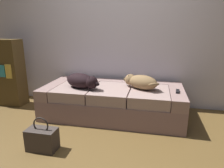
{
  "coord_description": "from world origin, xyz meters",
  "views": [
    {
      "loc": [
        0.59,
        -1.71,
        1.27
      ],
      "look_at": [
        0.0,
        1.03,
        0.5
      ],
      "focal_mm": 32.67,
      "sensor_mm": 36.0,
      "label": 1
    }
  ],
  "objects_px": {
    "dog_dark": "(82,81)",
    "tv_remote": "(178,91)",
    "handbag": "(42,139)",
    "dog_tan": "(141,82)",
    "couch": "(113,101)",
    "bookshelf": "(6,73)"
  },
  "relations": [
    {
      "from": "dog_dark",
      "to": "tv_remote",
      "type": "bearing_deg",
      "value": 3.61
    },
    {
      "from": "tv_remote",
      "to": "couch",
      "type": "bearing_deg",
      "value": -179.51
    },
    {
      "from": "tv_remote",
      "to": "bookshelf",
      "type": "distance_m",
      "value": 2.76
    },
    {
      "from": "dog_tan",
      "to": "handbag",
      "type": "relative_size",
      "value": 1.46
    },
    {
      "from": "handbag",
      "to": "tv_remote",
      "type": "bearing_deg",
      "value": 33.42
    },
    {
      "from": "couch",
      "to": "dog_tan",
      "type": "bearing_deg",
      "value": -3.77
    },
    {
      "from": "tv_remote",
      "to": "dog_dark",
      "type": "bearing_deg",
      "value": -170.27
    },
    {
      "from": "dog_dark",
      "to": "handbag",
      "type": "height_order",
      "value": "dog_dark"
    },
    {
      "from": "dog_tan",
      "to": "couch",
      "type": "bearing_deg",
      "value": 176.23
    },
    {
      "from": "dog_dark",
      "to": "dog_tan",
      "type": "xyz_separation_m",
      "value": [
        0.81,
        0.14,
        -0.01
      ]
    },
    {
      "from": "couch",
      "to": "bookshelf",
      "type": "xyz_separation_m",
      "value": [
        -1.85,
        0.1,
        0.33
      ]
    },
    {
      "from": "dog_tan",
      "to": "tv_remote",
      "type": "height_order",
      "value": "dog_tan"
    },
    {
      "from": "dog_dark",
      "to": "tv_remote",
      "type": "xyz_separation_m",
      "value": [
        1.31,
        0.08,
        -0.09
      ]
    },
    {
      "from": "dog_dark",
      "to": "dog_tan",
      "type": "distance_m",
      "value": 0.82
    },
    {
      "from": "couch",
      "to": "dog_tan",
      "type": "xyz_separation_m",
      "value": [
        0.4,
        -0.03,
        0.33
      ]
    },
    {
      "from": "dog_tan",
      "to": "handbag",
      "type": "distance_m",
      "value": 1.46
    },
    {
      "from": "tv_remote",
      "to": "dog_tan",
      "type": "bearing_deg",
      "value": 179.0
    },
    {
      "from": "couch",
      "to": "handbag",
      "type": "height_order",
      "value": "couch"
    },
    {
      "from": "dog_tan",
      "to": "bookshelf",
      "type": "xyz_separation_m",
      "value": [
        -2.25,
        0.13,
        -0.0
      ]
    },
    {
      "from": "tv_remote",
      "to": "bookshelf",
      "type": "height_order",
      "value": "bookshelf"
    },
    {
      "from": "couch",
      "to": "dog_tan",
      "type": "distance_m",
      "value": 0.52
    },
    {
      "from": "bookshelf",
      "to": "couch",
      "type": "bearing_deg",
      "value": -3.14
    }
  ]
}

